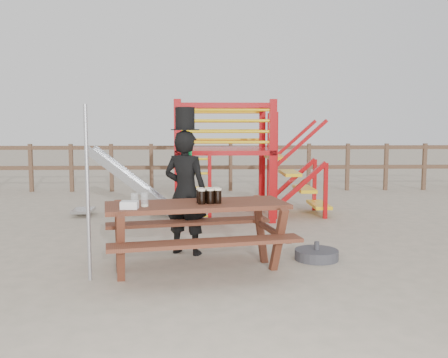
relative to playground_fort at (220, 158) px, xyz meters
The scene contains 10 objects.
ground 3.74m from the playground_fort, 91.99° to the right, with size 60.00×60.00×0.00m, color #B8A58F.
back_fence 3.44m from the playground_fort, 92.08° to the left, with size 15.09×0.09×1.20m.
playground_fort is the anchor object (origin of this frame).
picnic_table 3.63m from the playground_fort, 95.86° to the right, with size 2.27×1.78×0.79m.
man_with_hat 2.85m from the playground_fort, 100.61° to the right, with size 0.69×0.58×1.90m.
metal_pole 4.16m from the playground_fort, 111.43° to the right, with size 0.04×0.04×1.89m, color #B2B2B7.
parasol_base 3.49m from the playground_fort, 70.52° to the right, with size 0.54×0.54×0.23m.
paper_bag 4.08m from the playground_fort, 105.23° to the right, with size 0.18×0.14×0.08m, color white.
stout_pints 3.59m from the playground_fort, 93.62° to the right, with size 0.28×0.22×0.17m.
empty_glasses 3.93m from the playground_fort, 104.46° to the right, with size 0.19×0.11×0.15m.
Camera 1 is at (-0.14, -5.58, 1.67)m, focal length 40.00 mm.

